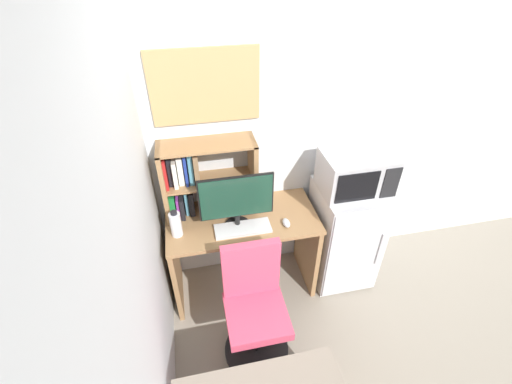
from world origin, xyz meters
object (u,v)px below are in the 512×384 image
object	(u,v)px
hutch_bookshelf	(195,177)
monitor	(236,200)
computer_mouse	(286,223)
microwave	(356,173)
keyboard	(243,228)
water_bottle	(176,224)
mini_fridge	(344,234)
desk_chair	(255,311)
wall_corkboard	(205,87)

from	to	relation	value
hutch_bookshelf	monitor	bearing A→B (deg)	-42.18
computer_mouse	microwave	xyz separation A→B (m)	(0.55, 0.12, 0.28)
monitor	computer_mouse	size ratio (longest dim) A/B	5.44
monitor	keyboard	size ratio (longest dim) A/B	1.30
water_bottle	computer_mouse	bearing A→B (deg)	-4.59
water_bottle	mini_fridge	bearing A→B (deg)	2.39
desk_chair	hutch_bookshelf	bearing A→B (deg)	111.50
computer_mouse	mini_fridge	bearing A→B (deg)	12.11
mini_fridge	desk_chair	size ratio (longest dim) A/B	0.99
computer_mouse	water_bottle	world-z (taller)	water_bottle
monitor	water_bottle	distance (m)	0.45
keyboard	desk_chair	xyz separation A→B (m)	(-0.00, -0.44, -0.37)
monitor	microwave	distance (m)	0.91
water_bottle	microwave	xyz separation A→B (m)	(1.33, 0.06, 0.20)
keyboard	monitor	bearing A→B (deg)	121.12
microwave	water_bottle	bearing A→B (deg)	-177.48
keyboard	water_bottle	bearing A→B (deg)	174.33
keyboard	microwave	xyz separation A→B (m)	(0.87, 0.10, 0.29)
desk_chair	wall_corkboard	distance (m)	1.53
hutch_bookshelf	desk_chair	world-z (taller)	hutch_bookshelf
wall_corkboard	microwave	bearing A→B (deg)	-15.38
monitor	microwave	bearing A→B (deg)	3.45
computer_mouse	monitor	bearing A→B (deg)	169.18
monitor	water_bottle	bearing A→B (deg)	-179.45
monitor	desk_chair	distance (m)	0.77
monitor	mini_fridge	xyz separation A→B (m)	(0.90, 0.05, -0.55)
computer_mouse	water_bottle	distance (m)	0.79
mini_fridge	desk_chair	world-z (taller)	desk_chair
hutch_bookshelf	microwave	bearing A→B (deg)	-8.79
hutch_bookshelf	mini_fridge	size ratio (longest dim) A/B	0.74
keyboard	wall_corkboard	xyz separation A→B (m)	(-0.15, 0.39, 0.91)
microwave	monitor	bearing A→B (deg)	-176.55
water_bottle	microwave	size ratio (longest dim) A/B	0.41
microwave	mini_fridge	bearing A→B (deg)	-90.28
wall_corkboard	hutch_bookshelf	bearing A→B (deg)	-142.26
keyboard	wall_corkboard	distance (m)	1.00
water_bottle	wall_corkboard	xyz separation A→B (m)	(0.31, 0.34, 0.83)
keyboard	wall_corkboard	bearing A→B (deg)	111.83
hutch_bookshelf	wall_corkboard	xyz separation A→B (m)	(0.13, 0.10, 0.62)
water_bottle	microwave	bearing A→B (deg)	2.52
mini_fridge	computer_mouse	bearing A→B (deg)	-167.89
hutch_bookshelf	mini_fridge	bearing A→B (deg)	-8.93
computer_mouse	wall_corkboard	world-z (taller)	wall_corkboard
monitor	microwave	world-z (taller)	microwave
keyboard	wall_corkboard	world-z (taller)	wall_corkboard
hutch_bookshelf	computer_mouse	distance (m)	0.74
microwave	desk_chair	distance (m)	1.22
hutch_bookshelf	keyboard	distance (m)	0.50
keyboard	mini_fridge	size ratio (longest dim) A/B	0.44
monitor	desk_chair	xyz separation A→B (m)	(0.03, -0.49, -0.60)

